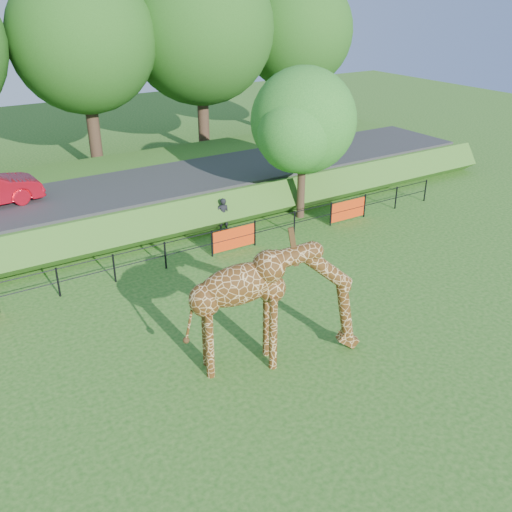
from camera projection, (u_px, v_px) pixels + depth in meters
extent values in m
plane|color=#1F5615|center=(287.00, 379.00, 15.62)|extent=(90.00, 90.00, 0.00)
cube|color=#1F5615|center=(100.00, 196.00, 27.16)|extent=(40.00, 9.00, 1.30)
cube|color=#2D2D30|center=(109.00, 191.00, 25.71)|extent=(40.00, 5.00, 0.12)
imported|color=black|center=(223.00, 215.00, 24.71)|extent=(0.63, 0.50, 1.51)
cylinder|color=#352618|center=(301.00, 184.00, 25.87)|extent=(0.36, 0.36, 3.20)
sphere|color=#1B621B|center=(303.00, 120.00, 24.63)|extent=(4.60, 4.60, 4.60)
sphere|color=#1B621B|center=(314.00, 125.00, 25.91)|extent=(3.45, 3.45, 3.45)
sphere|color=#1B621B|center=(295.00, 134.00, 23.81)|extent=(3.22, 3.22, 3.22)
cylinder|color=#352618|center=(93.00, 127.00, 32.28)|extent=(0.70, 0.70, 5.00)
sphere|color=#1F4B14|center=(83.00, 39.00, 30.27)|extent=(7.80, 7.80, 7.80)
cylinder|color=#352618|center=(203.00, 113.00, 35.66)|extent=(0.70, 0.70, 5.00)
sphere|color=#1F4B14|center=(200.00, 29.00, 33.53)|extent=(8.80, 8.80, 8.80)
cylinder|color=#352618|center=(294.00, 102.00, 39.03)|extent=(0.70, 0.70, 5.00)
sphere|color=#1F4B14|center=(296.00, 31.00, 37.08)|extent=(7.40, 7.40, 7.40)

